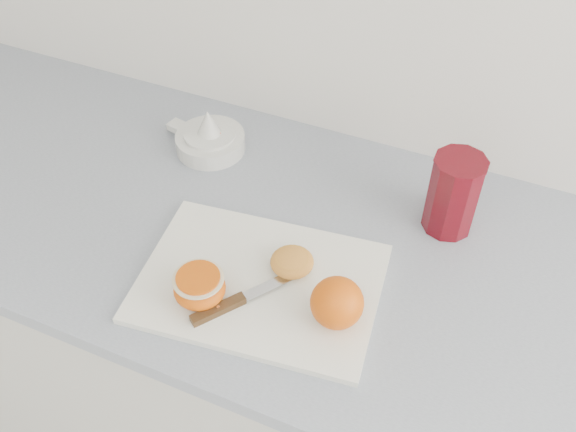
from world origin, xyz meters
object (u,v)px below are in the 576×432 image
(cutting_board, at_px, (260,283))
(half_orange, at_px, (199,287))
(counter, at_px, (290,372))
(citrus_juicer, at_px, (209,139))
(red_tumbler, at_px, (453,197))

(cutting_board, relative_size, half_orange, 4.69)
(counter, relative_size, citrus_juicer, 13.33)
(red_tumbler, bearing_deg, counter, -151.58)
(half_orange, relative_size, red_tumbler, 0.55)
(counter, relative_size, red_tumbler, 15.75)
(counter, distance_m, cutting_board, 0.47)
(citrus_juicer, bearing_deg, red_tumbler, -2.42)
(counter, xyz_separation_m, cutting_board, (0.00, -0.12, 0.45))
(cutting_board, relative_size, red_tumbler, 2.58)
(counter, distance_m, half_orange, 0.52)
(counter, relative_size, cutting_board, 6.10)
(counter, distance_m, citrus_juicer, 0.55)
(cutting_board, distance_m, red_tumbler, 0.35)
(half_orange, bearing_deg, counter, 70.05)
(counter, bearing_deg, red_tumbler, 28.42)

